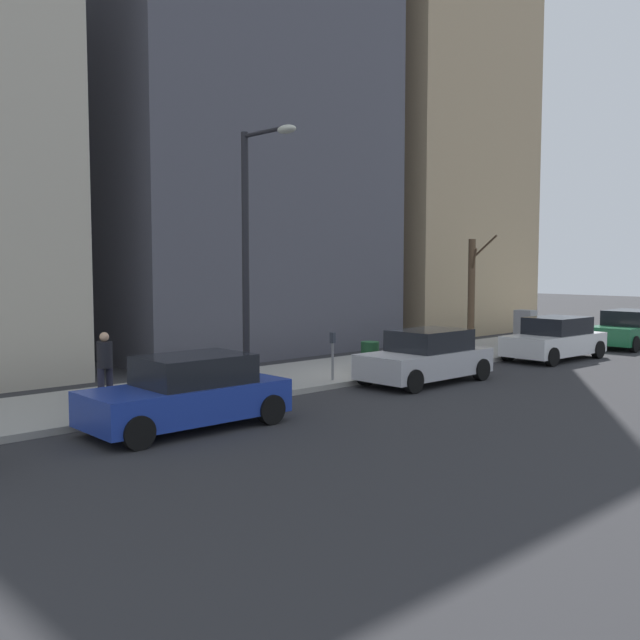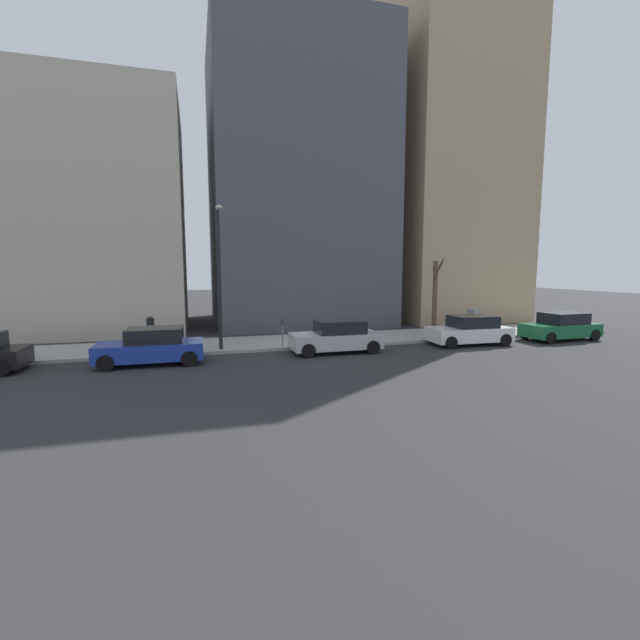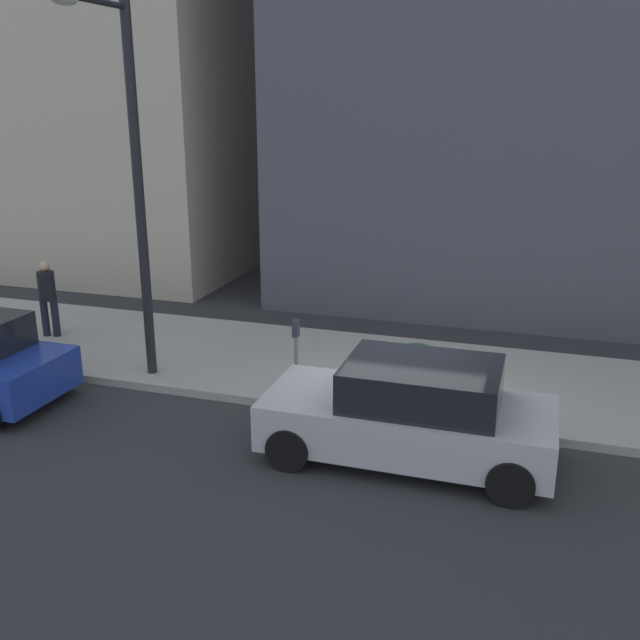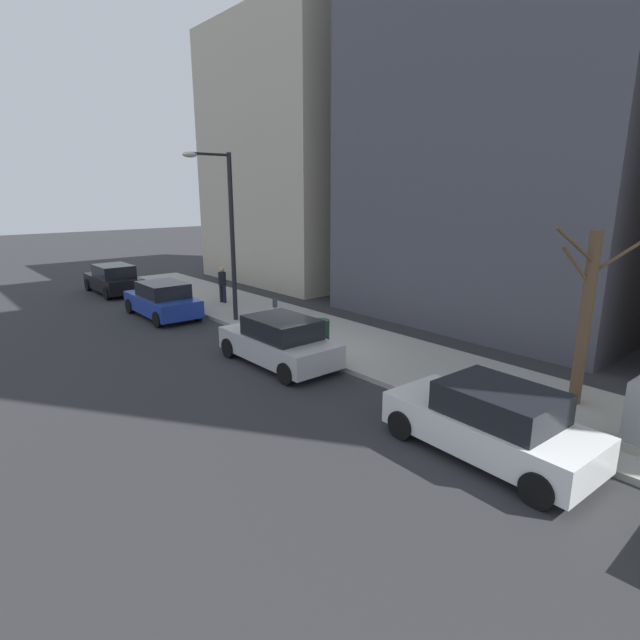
{
  "view_description": "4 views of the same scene",
  "coord_description": "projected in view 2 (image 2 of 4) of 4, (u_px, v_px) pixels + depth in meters",
  "views": [
    {
      "loc": [
        -13.77,
        15.73,
        3.39
      ],
      "look_at": [
        1.32,
        1.62,
        1.78
      ],
      "focal_mm": 40.0,
      "sensor_mm": 36.0,
      "label": 1
    },
    {
      "loc": [
        -19.92,
        5.96,
        3.98
      ],
      "look_at": [
        0.33,
        0.07,
        1.39
      ],
      "focal_mm": 24.0,
      "sensor_mm": 36.0,
      "label": 2
    },
    {
      "loc": [
        -10.51,
        -1.96,
        5.16
      ],
      "look_at": [
        0.22,
        1.44,
        1.62
      ],
      "focal_mm": 40.0,
      "sensor_mm": 36.0,
      "label": 3
    },
    {
      "loc": [
        -9.62,
        -12.38,
        5.22
      ],
      "look_at": [
        1.17,
        0.31,
        0.92
      ],
      "focal_mm": 28.0,
      "sensor_mm": 36.0,
      "label": 4
    }
  ],
  "objects": [
    {
      "name": "ground_plane",
      "position": [
        323.0,
        349.0,
        21.12
      ],
      "size": [
        120.0,
        120.0,
        0.0
      ],
      "primitive_type": "plane",
      "color": "#2B2B2D"
    },
    {
      "name": "sidewalk",
      "position": [
        313.0,
        341.0,
        23.02
      ],
      "size": [
        4.0,
        36.0,
        0.15
      ],
      "primitive_type": "cube",
      "color": "#9E9B93",
      "rests_on": "ground"
    },
    {
      "name": "parked_car_green",
      "position": [
        561.0,
        327.0,
        23.59
      ],
      "size": [
        2.05,
        4.26,
        1.52
      ],
      "rotation": [
        0.0,
        0.0,
        0.03
      ],
      "color": "#196038",
      "rests_on": "ground"
    },
    {
      "name": "parked_car_white",
      "position": [
        470.0,
        331.0,
        22.14
      ],
      "size": [
        2.04,
        4.26,
        1.52
      ],
      "rotation": [
        0.0,
        0.0,
        -0.03
      ],
      "color": "white",
      "rests_on": "ground"
    },
    {
      "name": "parked_car_silver",
      "position": [
        337.0,
        337.0,
        20.14
      ],
      "size": [
        1.92,
        4.2,
        1.52
      ],
      "rotation": [
        0.0,
        0.0,
        -0.0
      ],
      "color": "#B7B7BC",
      "rests_on": "ground"
    },
    {
      "name": "parked_car_blue",
      "position": [
        152.0,
        347.0,
        17.65
      ],
      "size": [
        1.97,
        4.22,
        1.52
      ],
      "rotation": [
        0.0,
        0.0,
        -0.01
      ],
      "color": "#1E389E",
      "rests_on": "ground"
    },
    {
      "name": "parking_meter",
      "position": [
        282.0,
        329.0,
        20.89
      ],
      "size": [
        0.14,
        0.1,
        1.35
      ],
      "color": "slate",
      "rests_on": "sidewalk"
    },
    {
      "name": "utility_box",
      "position": [
        474.0,
        322.0,
        24.92
      ],
      "size": [
        0.83,
        0.61,
        1.43
      ],
      "color": "#A8A399",
      "rests_on": "sidewalk"
    },
    {
      "name": "streetlamp",
      "position": [
        219.0,
        267.0,
        19.55
      ],
      "size": [
        1.97,
        0.32,
        6.5
      ],
      "color": "black",
      "rests_on": "sidewalk"
    },
    {
      "name": "bare_tree",
      "position": [
        435.0,
        295.0,
        25.44
      ],
      "size": [
        2.1,
        1.48,
        4.36
      ],
      "color": "brown",
      "rests_on": "sidewalk"
    },
    {
      "name": "trash_bin",
      "position": [
        319.0,
        334.0,
        21.93
      ],
      "size": [
        0.56,
        0.56,
        0.9
      ],
      "primitive_type": "cylinder",
      "color": "#14381E",
      "rests_on": "sidewalk"
    },
    {
      "name": "pedestrian_near_meter",
      "position": [
        151.0,
        328.0,
        20.46
      ],
      "size": [
        0.36,
        0.4,
        1.66
      ],
      "rotation": [
        0.0,
        0.0,
        1.75
      ],
      "color": "#1E1E2D",
      "rests_on": "sidewalk"
    },
    {
      "name": "office_tower_left",
      "position": [
        449.0,
        147.0,
        32.83
      ],
      "size": [
        9.28,
        9.28,
        26.32
      ],
      "primitive_type": "cube",
      "color": "tan",
      "rests_on": "ground"
    },
    {
      "name": "office_block_center",
      "position": [
        294.0,
        186.0,
        31.07
      ],
      "size": [
        11.72,
        11.72,
        19.7
      ],
      "primitive_type": "cube",
      "color": "#4C4C56",
      "rests_on": "ground"
    },
    {
      "name": "office_tower_right",
      "position": [
        97.0,
        217.0,
        27.21
      ],
      "size": [
        10.52,
        10.52,
        14.35
      ],
      "primitive_type": "cube",
      "color": "#BCB29E",
      "rests_on": "ground"
    }
  ]
}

